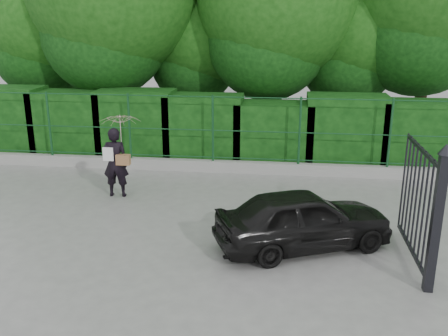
# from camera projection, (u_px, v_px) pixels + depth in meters

# --- Properties ---
(ground) EXTENTS (80.00, 80.00, 0.00)m
(ground) POSITION_uv_depth(u_px,v_px,m) (158.00, 241.00, 9.45)
(ground) COLOR gray
(kerb) EXTENTS (14.00, 0.25, 0.30)m
(kerb) POSITION_uv_depth(u_px,v_px,m) (199.00, 166.00, 13.67)
(kerb) COLOR #9E9E99
(kerb) RESTS_ON ground
(fence) EXTENTS (14.13, 0.06, 1.80)m
(fence) POSITION_uv_depth(u_px,v_px,m) (206.00, 128.00, 13.34)
(fence) COLOR #13421F
(fence) RESTS_ON kerb
(hedge) EXTENTS (14.20, 1.20, 2.06)m
(hedge) POSITION_uv_depth(u_px,v_px,m) (201.00, 128.00, 14.39)
(hedge) COLOR black
(hedge) RESTS_ON ground
(gate) EXTENTS (0.22, 2.33, 2.36)m
(gate) POSITION_uv_depth(u_px,v_px,m) (428.00, 208.00, 7.87)
(gate) COLOR black
(gate) RESTS_ON ground
(woman) EXTENTS (0.92, 0.93, 1.95)m
(woman) POSITION_uv_depth(u_px,v_px,m) (119.00, 143.00, 11.48)
(woman) COLOR black
(woman) RESTS_ON ground
(car) EXTENTS (3.49, 2.49, 1.10)m
(car) POSITION_uv_depth(u_px,v_px,m) (303.00, 219.00, 9.08)
(car) COLOR black
(car) RESTS_ON ground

